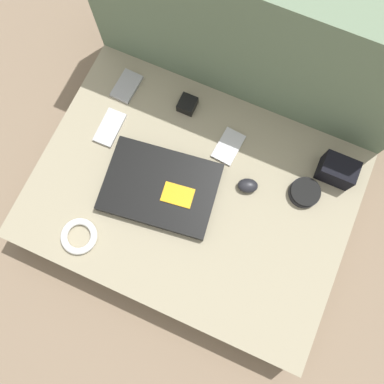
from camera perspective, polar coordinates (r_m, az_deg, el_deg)
The scene contains 12 objects.
ground_plane at distance 1.25m, azimuth 0.00°, elevation -1.76°, with size 8.00×8.00×0.00m, color #7A6651.
couch_seat at distance 1.19m, azimuth 0.00°, elevation -1.04°, with size 0.94×0.69×0.14m.
couch_backrest at distance 1.17m, azimuth 9.51°, elevation 21.26°, with size 0.94×0.20×0.57m.
laptop at distance 1.11m, azimuth -4.81°, elevation 0.73°, with size 0.36×0.27×0.03m.
computer_mouse at distance 1.12m, azimuth 8.49°, elevation 0.97°, with size 0.07×0.06×0.03m.
speaker_puck at distance 1.15m, azimuth 16.80°, elevation -0.05°, with size 0.09×0.09×0.03m.
phone_silver at distance 1.16m, azimuth 5.58°, elevation 6.94°, with size 0.08×0.11×0.01m.
phone_black at distance 1.26m, azimuth -9.92°, elevation 15.59°, with size 0.07×0.11×0.01m.
phone_small at distance 1.20m, azimuth -12.40°, elevation 9.57°, with size 0.06×0.12×0.01m.
camera_pouch at distance 1.18m, azimuth 21.28°, elevation 3.08°, with size 0.10×0.07×0.07m.
charger_brick at distance 1.20m, azimuth -0.71°, elevation 13.21°, with size 0.05×0.06×0.03m.
cable_coil at distance 1.13m, azimuth -16.84°, elevation -6.47°, with size 0.11×0.11×0.02m.
Camera 1 is at (0.10, -0.24, 1.23)m, focal length 35.00 mm.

